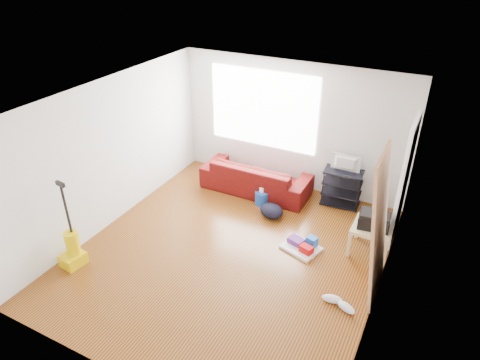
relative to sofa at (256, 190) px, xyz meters
The scene contains 13 objects.
room 2.26m from the sofa, 73.25° to the right, with size 4.51×5.01×2.51m.
sofa is the anchor object (origin of this frame).
tv_stand 1.68m from the sofa, ahead, with size 0.72×0.44×0.70m.
tv 1.85m from the sofa, ahead, with size 0.53×0.07×0.30m, color black.
side_table 2.61m from the sofa, 20.38° to the right, with size 0.59×0.59×0.48m.
printer 2.65m from the sofa, 20.38° to the right, with size 0.50×0.41×0.24m.
bucket 0.51m from the sofa, 52.00° to the right, with size 0.26×0.26×0.26m, color #1A49AB.
toilet_paper 0.52m from the sofa, 51.28° to the right, with size 0.11×0.11×0.10m, color white.
cleaning_tray 1.98m from the sofa, 42.32° to the right, with size 0.67×0.59×0.20m.
backpack 0.96m from the sofa, 47.77° to the right, with size 0.45×0.36×0.25m, color black.
sneakers 3.25m from the sofa, 44.48° to the right, with size 0.51×0.26×0.12m.
vacuum 3.61m from the sofa, 115.17° to the right, with size 0.33×0.37×1.41m.
door_panel 3.16m from the sofa, 34.61° to the right, with size 0.04×0.86×2.15m, color #B8784C.
Camera 1 is at (2.58, -4.69, 4.34)m, focal length 32.00 mm.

